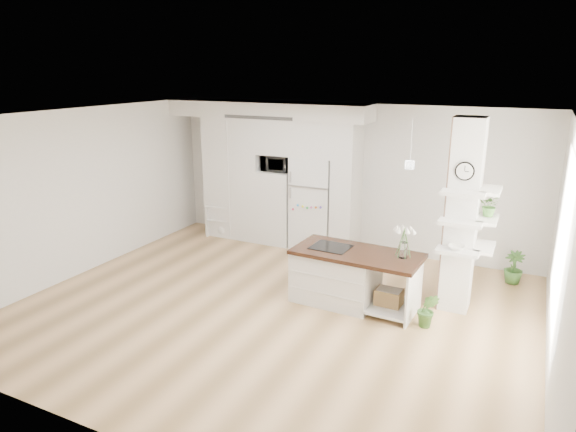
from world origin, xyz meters
name	(u,v)px	position (x,y,z in m)	size (l,w,h in m)	color
floor	(273,309)	(0.00, 0.00, 0.00)	(7.00, 6.00, 0.01)	tan
room	(272,182)	(0.00, 0.00, 1.86)	(7.04, 6.04, 2.72)	white
cabinet_wall	(270,166)	(-1.45, 2.67, 1.51)	(4.00, 0.71, 2.70)	silver
refrigerator	(314,203)	(-0.53, 2.68, 0.88)	(0.78, 0.69, 1.75)	white
column	(468,219)	(2.38, 1.13, 1.35)	(0.69, 0.90, 2.70)	silver
window	(562,237)	(3.48, 0.30, 1.50)	(2.40, 2.40, 0.00)	white
pendant_light	(403,171)	(1.70, 0.15, 2.12)	(0.12, 0.12, 0.10)	white
kitchen_island	(343,274)	(0.81, 0.66, 0.43)	(1.84, 0.94, 1.38)	silver
bookshelf	(222,223)	(-2.46, 2.47, 0.28)	(0.58, 0.39, 0.64)	silver
floor_plant_a	(428,310)	(2.07, 0.43, 0.25)	(0.27, 0.22, 0.50)	#366227
floor_plant_b	(514,267)	(3.00, 2.50, 0.26)	(0.29, 0.29, 0.52)	#366227
microwave	(277,163)	(-1.27, 2.62, 1.57)	(0.54, 0.37, 0.30)	#2D2D2D
shelf_plant	(490,205)	(2.63, 1.30, 1.52)	(0.27, 0.23, 0.30)	#366227
decor_bowl	(456,247)	(2.30, 0.90, 1.00)	(0.22, 0.22, 0.05)	white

